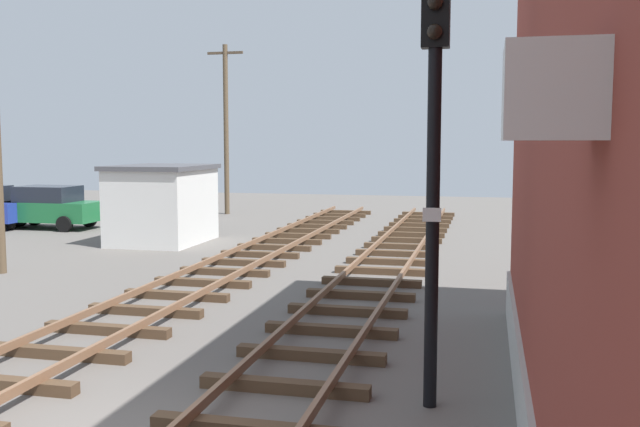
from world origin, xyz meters
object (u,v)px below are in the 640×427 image
(signal_mast, at_px, (434,135))
(utility_pole_far, at_px, (226,126))
(control_hut, at_px, (162,204))
(parked_car_silver, at_px, (162,199))
(parked_car_green, at_px, (48,207))

(signal_mast, bearing_deg, utility_pole_far, 116.56)
(control_hut, relative_size, utility_pole_far, 0.46)
(signal_mast, bearing_deg, control_hut, 127.46)
(control_hut, relative_size, parked_car_silver, 0.90)
(signal_mast, distance_m, parked_car_silver, 25.41)
(parked_car_green, xyz_separation_m, utility_pole_far, (5.07, 7.28, 3.43))
(signal_mast, distance_m, parked_car_green, 23.81)
(parked_car_green, bearing_deg, utility_pole_far, 55.14)
(control_hut, xyz_separation_m, utility_pole_far, (-1.36, 10.04, 2.94))
(parked_car_green, distance_m, utility_pole_far, 9.51)
(signal_mast, height_order, parked_car_silver, signal_mast)
(utility_pole_far, bearing_deg, parked_car_green, -124.86)
(utility_pole_far, bearing_deg, signal_mast, -63.44)
(signal_mast, bearing_deg, parked_car_silver, 123.79)
(control_hut, distance_m, parked_car_silver, 8.09)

